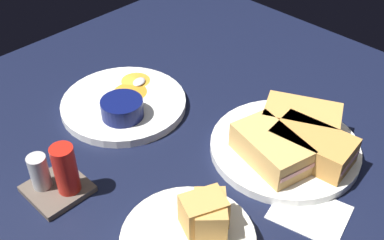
{
  "coord_description": "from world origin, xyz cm",
  "views": [
    {
      "loc": [
        -41.51,
        43.81,
        56.79
      ],
      "look_at": [
        5.42,
        -3.78,
        3.0
      ],
      "focal_mm": 44.95,
      "sensor_mm": 36.0,
      "label": 1
    }
  ],
  "objects_px": {
    "sandwich_half_near": "(271,148)",
    "ramekin_light_gravy": "(122,108)",
    "bread_basket_rear": "(192,238)",
    "sandwich_half_far": "(313,146)",
    "plate_chips_companion": "(124,104)",
    "sandwich_half_extra": "(302,120)",
    "ramekin_dark_sauce": "(308,122)",
    "spoon_by_gravy_ramekin": "(136,85)",
    "plate_sandwich_main": "(284,148)",
    "condiment_caddy": "(57,176)",
    "spoon_by_dark_ramekin": "(278,136)"
  },
  "relations": [
    {
      "from": "sandwich_half_near",
      "to": "ramekin_light_gravy",
      "type": "xyz_separation_m",
      "value": [
        0.27,
        0.1,
        -0.01
      ]
    },
    {
      "from": "sandwich_half_near",
      "to": "bread_basket_rear",
      "type": "distance_m",
      "value": 0.21
    },
    {
      "from": "sandwich_half_far",
      "to": "plate_chips_companion",
      "type": "xyz_separation_m",
      "value": [
        0.35,
        0.12,
        -0.03
      ]
    },
    {
      "from": "sandwich_half_far",
      "to": "sandwich_half_extra",
      "type": "relative_size",
      "value": 0.93
    },
    {
      "from": "ramekin_dark_sauce",
      "to": "spoon_by_gravy_ramekin",
      "type": "distance_m",
      "value": 0.34
    },
    {
      "from": "plate_chips_companion",
      "to": "bread_basket_rear",
      "type": "distance_m",
      "value": 0.36
    },
    {
      "from": "plate_chips_companion",
      "to": "bread_basket_rear",
      "type": "relative_size",
      "value": 1.28
    },
    {
      "from": "sandwich_half_far",
      "to": "bread_basket_rear",
      "type": "xyz_separation_m",
      "value": [
        0.02,
        0.26,
        -0.02
      ]
    },
    {
      "from": "plate_sandwich_main",
      "to": "sandwich_half_far",
      "type": "height_order",
      "value": "sandwich_half_far"
    },
    {
      "from": "plate_sandwich_main",
      "to": "condiment_caddy",
      "type": "distance_m",
      "value": 0.38
    },
    {
      "from": "spoon_by_dark_ramekin",
      "to": "bread_basket_rear",
      "type": "height_order",
      "value": "bread_basket_rear"
    },
    {
      "from": "spoon_by_dark_ramekin",
      "to": "plate_chips_companion",
      "type": "relative_size",
      "value": 0.39
    },
    {
      "from": "sandwich_half_extra",
      "to": "plate_chips_companion",
      "type": "distance_m",
      "value": 0.34
    },
    {
      "from": "ramekin_dark_sauce",
      "to": "condiment_caddy",
      "type": "height_order",
      "value": "condiment_caddy"
    },
    {
      "from": "plate_chips_companion",
      "to": "bread_basket_rear",
      "type": "bearing_deg",
      "value": 156.46
    },
    {
      "from": "ramekin_dark_sauce",
      "to": "spoon_by_dark_ramekin",
      "type": "relative_size",
      "value": 0.78
    },
    {
      "from": "spoon_by_dark_ramekin",
      "to": "plate_chips_companion",
      "type": "distance_m",
      "value": 0.3
    },
    {
      "from": "ramekin_dark_sauce",
      "to": "sandwich_half_extra",
      "type": "bearing_deg",
      "value": 46.85
    },
    {
      "from": "sandwich_half_far",
      "to": "bread_basket_rear",
      "type": "height_order",
      "value": "bread_basket_rear"
    },
    {
      "from": "spoon_by_gravy_ramekin",
      "to": "bread_basket_rear",
      "type": "bearing_deg",
      "value": 151.17
    },
    {
      "from": "sandwich_half_extra",
      "to": "condiment_caddy",
      "type": "relative_size",
      "value": 1.58
    },
    {
      "from": "plate_sandwich_main",
      "to": "sandwich_half_extra",
      "type": "relative_size",
      "value": 1.72
    },
    {
      "from": "plate_chips_companion",
      "to": "condiment_caddy",
      "type": "distance_m",
      "value": 0.24
    },
    {
      "from": "sandwich_half_near",
      "to": "plate_chips_companion",
      "type": "bearing_deg",
      "value": 12.54
    },
    {
      "from": "sandwich_half_near",
      "to": "sandwich_half_far",
      "type": "height_order",
      "value": "same"
    },
    {
      "from": "sandwich_half_far",
      "to": "spoon_by_dark_ramekin",
      "type": "relative_size",
      "value": 1.47
    },
    {
      "from": "ramekin_light_gravy",
      "to": "condiment_caddy",
      "type": "bearing_deg",
      "value": 109.79
    },
    {
      "from": "sandwich_half_extra",
      "to": "condiment_caddy",
      "type": "xyz_separation_m",
      "value": [
        0.19,
        0.38,
        -0.01
      ]
    },
    {
      "from": "plate_sandwich_main",
      "to": "spoon_by_dark_ramekin",
      "type": "xyz_separation_m",
      "value": [
        0.02,
        -0.01,
        0.01
      ]
    },
    {
      "from": "ramekin_dark_sauce",
      "to": "ramekin_light_gravy",
      "type": "height_order",
      "value": "same"
    },
    {
      "from": "sandwich_half_near",
      "to": "ramekin_dark_sauce",
      "type": "height_order",
      "value": "sandwich_half_near"
    },
    {
      "from": "spoon_by_gravy_ramekin",
      "to": "condiment_caddy",
      "type": "xyz_separation_m",
      "value": [
        -0.12,
        0.26,
        0.01
      ]
    },
    {
      "from": "sandwich_half_far",
      "to": "ramekin_light_gravy",
      "type": "height_order",
      "value": "sandwich_half_far"
    },
    {
      "from": "sandwich_half_extra",
      "to": "spoon_by_dark_ramekin",
      "type": "xyz_separation_m",
      "value": [
        0.02,
        0.04,
        -0.02
      ]
    },
    {
      "from": "bread_basket_rear",
      "to": "condiment_caddy",
      "type": "height_order",
      "value": "condiment_caddy"
    },
    {
      "from": "ramekin_dark_sauce",
      "to": "bread_basket_rear",
      "type": "height_order",
      "value": "bread_basket_rear"
    },
    {
      "from": "sandwich_half_extra",
      "to": "condiment_caddy",
      "type": "distance_m",
      "value": 0.42
    },
    {
      "from": "ramekin_light_gravy",
      "to": "sandwich_half_extra",
      "type": "bearing_deg",
      "value": -142.9
    },
    {
      "from": "plate_sandwich_main",
      "to": "spoon_by_dark_ramekin",
      "type": "bearing_deg",
      "value": -15.8
    },
    {
      "from": "sandwich_half_far",
      "to": "condiment_caddy",
      "type": "height_order",
      "value": "condiment_caddy"
    },
    {
      "from": "plate_chips_companion",
      "to": "spoon_by_gravy_ramekin",
      "type": "distance_m",
      "value": 0.05
    },
    {
      "from": "plate_chips_companion",
      "to": "bread_basket_rear",
      "type": "xyz_separation_m",
      "value": [
        -0.33,
        0.14,
        0.01
      ]
    },
    {
      "from": "spoon_by_dark_ramekin",
      "to": "bread_basket_rear",
      "type": "relative_size",
      "value": 0.51
    },
    {
      "from": "plate_chips_companion",
      "to": "plate_sandwich_main",
      "type": "bearing_deg",
      "value": -158.72
    },
    {
      "from": "sandwich_half_near",
      "to": "sandwich_half_far",
      "type": "relative_size",
      "value": 1.04
    },
    {
      "from": "sandwich_half_near",
      "to": "condiment_caddy",
      "type": "bearing_deg",
      "value": 54.32
    },
    {
      "from": "sandwich_half_far",
      "to": "plate_sandwich_main",
      "type": "bearing_deg",
      "value": 4.37
    },
    {
      "from": "ramekin_light_gravy",
      "to": "condiment_caddy",
      "type": "height_order",
      "value": "condiment_caddy"
    },
    {
      "from": "bread_basket_rear",
      "to": "condiment_caddy",
      "type": "xyz_separation_m",
      "value": [
        0.22,
        0.07,
        0.01
      ]
    },
    {
      "from": "ramekin_dark_sauce",
      "to": "spoon_by_dark_ramekin",
      "type": "distance_m",
      "value": 0.06
    }
  ]
}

